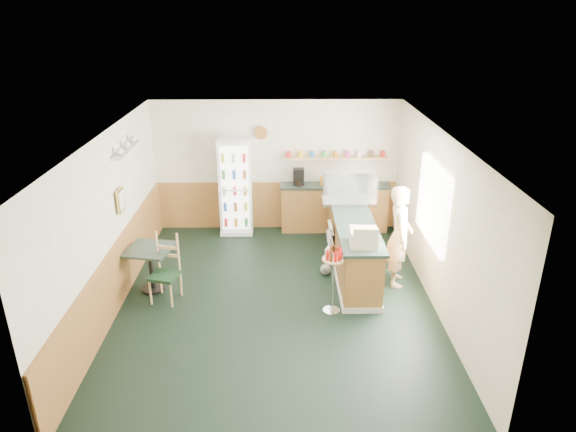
{
  "coord_description": "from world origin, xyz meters",
  "views": [
    {
      "loc": [
        0.1,
        -7.13,
        4.42
      ],
      "look_at": [
        0.21,
        0.6,
        1.23
      ],
      "focal_mm": 32.0,
      "sensor_mm": 36.0,
      "label": 1
    }
  ],
  "objects_px": {
    "display_case": "(349,189)",
    "condiment_stand": "(333,269)",
    "cafe_chair": "(165,265)",
    "cafe_table": "(151,261)",
    "cash_register": "(363,237)",
    "drinks_fridge": "(236,186)",
    "shopkeeper": "(399,236)"
  },
  "relations": [
    {
      "from": "drinks_fridge",
      "to": "cafe_table",
      "type": "height_order",
      "value": "drinks_fridge"
    },
    {
      "from": "display_case",
      "to": "shopkeeper",
      "type": "bearing_deg",
      "value": -59.55
    },
    {
      "from": "display_case",
      "to": "condiment_stand",
      "type": "height_order",
      "value": "display_case"
    },
    {
      "from": "cash_register",
      "to": "shopkeeper",
      "type": "xyz_separation_m",
      "value": [
        0.7,
        0.59,
        -0.26
      ]
    },
    {
      "from": "display_case",
      "to": "condiment_stand",
      "type": "distance_m",
      "value": 2.19
    },
    {
      "from": "drinks_fridge",
      "to": "cafe_chair",
      "type": "bearing_deg",
      "value": -109.63
    },
    {
      "from": "cash_register",
      "to": "cafe_table",
      "type": "distance_m",
      "value": 3.48
    },
    {
      "from": "condiment_stand",
      "to": "shopkeeper",
      "type": "bearing_deg",
      "value": 36.54
    },
    {
      "from": "drinks_fridge",
      "to": "condiment_stand",
      "type": "relative_size",
      "value": 1.88
    },
    {
      "from": "display_case",
      "to": "cafe_table",
      "type": "bearing_deg",
      "value": -158.05
    },
    {
      "from": "cash_register",
      "to": "cafe_chair",
      "type": "height_order",
      "value": "cash_register"
    },
    {
      "from": "display_case",
      "to": "condiment_stand",
      "type": "xyz_separation_m",
      "value": [
        -0.48,
        -2.06,
        -0.55
      ]
    },
    {
      "from": "shopkeeper",
      "to": "cafe_table",
      "type": "xyz_separation_m",
      "value": [
        -4.1,
        -0.18,
        -0.33
      ]
    },
    {
      "from": "cafe_chair",
      "to": "cafe_table",
      "type": "bearing_deg",
      "value": 154.33
    },
    {
      "from": "shopkeeper",
      "to": "cafe_chair",
      "type": "distance_m",
      "value": 3.85
    },
    {
      "from": "display_case",
      "to": "cafe_chair",
      "type": "distance_m",
      "value": 3.57
    },
    {
      "from": "cash_register",
      "to": "drinks_fridge",
      "type": "bearing_deg",
      "value": 131.12
    },
    {
      "from": "display_case",
      "to": "cafe_chair",
      "type": "relative_size",
      "value": 0.88
    },
    {
      "from": "shopkeeper",
      "to": "display_case",
      "type": "bearing_deg",
      "value": 38.02
    },
    {
      "from": "drinks_fridge",
      "to": "condiment_stand",
      "type": "height_order",
      "value": "drinks_fridge"
    },
    {
      "from": "display_case",
      "to": "cafe_chair",
      "type": "xyz_separation_m",
      "value": [
        -3.11,
        -1.61,
        -0.7
      ]
    },
    {
      "from": "cash_register",
      "to": "condiment_stand",
      "type": "distance_m",
      "value": 0.68
    },
    {
      "from": "shopkeeper",
      "to": "condiment_stand",
      "type": "height_order",
      "value": "shopkeeper"
    },
    {
      "from": "cash_register",
      "to": "condiment_stand",
      "type": "bearing_deg",
      "value": -146.72
    },
    {
      "from": "drinks_fridge",
      "to": "display_case",
      "type": "distance_m",
      "value": 2.41
    },
    {
      "from": "display_case",
      "to": "cafe_chair",
      "type": "bearing_deg",
      "value": -152.59
    },
    {
      "from": "shopkeeper",
      "to": "drinks_fridge",
      "type": "bearing_deg",
      "value": 60.32
    },
    {
      "from": "cafe_chair",
      "to": "display_case",
      "type": "bearing_deg",
      "value": 41.86
    },
    {
      "from": "display_case",
      "to": "cash_register",
      "type": "xyz_separation_m",
      "value": [
        0.0,
        -1.79,
        -0.16
      ]
    },
    {
      "from": "cash_register",
      "to": "condiment_stand",
      "type": "relative_size",
      "value": 0.41
    },
    {
      "from": "drinks_fridge",
      "to": "shopkeeper",
      "type": "bearing_deg",
      "value": -37.24
    },
    {
      "from": "drinks_fridge",
      "to": "condiment_stand",
      "type": "xyz_separation_m",
      "value": [
        1.7,
        -3.06,
        -0.26
      ]
    }
  ]
}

